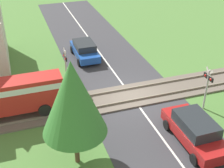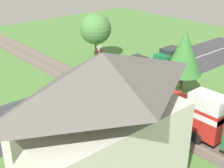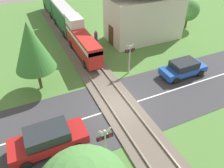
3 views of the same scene
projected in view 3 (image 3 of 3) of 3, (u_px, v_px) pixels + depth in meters
ground_plane at (120, 107)px, 15.94m from camera, size 60.00×60.00×0.00m
road_surface at (120, 107)px, 15.93m from camera, size 48.00×6.40×0.02m
track_bed at (120, 107)px, 15.90m from camera, size 2.80×48.00×0.24m
train at (63, 16)px, 25.78m from camera, size 1.58×20.73×3.18m
car_near_crossing at (48, 139)px, 12.61m from camera, size 4.45×1.88×1.55m
car_far_side at (183, 68)px, 18.84m from camera, size 4.05×1.81×1.39m
crossing_signal_west_approach at (105, 142)px, 11.19m from camera, size 0.90×0.18×2.82m
crossing_signal_east_approach at (130, 55)px, 18.50m from camera, size 0.90×0.18×2.82m
station_building at (145, 6)px, 23.24m from camera, size 8.62×4.56×7.51m
pedestrian_by_station at (96, 38)px, 23.86m from camera, size 0.37×0.37×1.51m
tree_by_station at (189, 10)px, 26.45m from camera, size 2.60×2.60×3.57m
tree_roadside_hedge at (32, 46)px, 15.59m from camera, size 3.04×3.04×5.56m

